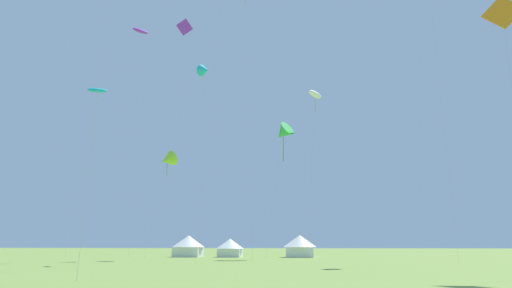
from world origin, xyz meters
The scene contains 11 objects.
kite_white_parafoil centered at (5.50, 58.71, 23.78)m, with size 3.20×3.99×24.43m.
kite_green_delta centered at (0.85, 55.60, 17.24)m, with size 4.27×3.60×18.77m.
kite_cyan_parafoil centered at (-28.45, 57.44, 25.48)m, with size 3.36×3.28×26.07m.
kite_lime_delta centered at (-13.48, 48.41, 12.36)m, with size 3.47×2.99×13.58m.
kite_purple_parafoil centered at (-22.46, 58.71, 35.80)m, with size 2.63×2.71×36.42m.
kite_orange_diamond centered at (18.66, 25.36, 17.97)m, with size 2.72×2.78×19.50m.
kite_cyan_delta centered at (-10.22, 53.41, 26.30)m, with size 2.38×2.72×27.31m.
kite_purple_diamond centered at (-12.85, 51.55, 31.79)m, with size 2.21×2.44×33.54m.
festival_tent_right centered at (-13.80, 60.70, 1.73)m, with size 4.81×4.81×3.12m.
festival_tent_center centered at (-7.51, 60.70, 1.46)m, with size 4.07×4.07×2.64m.
festival_tent_left centered at (2.72, 60.70, 1.74)m, with size 4.83×4.83×3.14m.
Camera 1 is at (4.84, -5.92, 1.90)m, focal length 31.51 mm.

